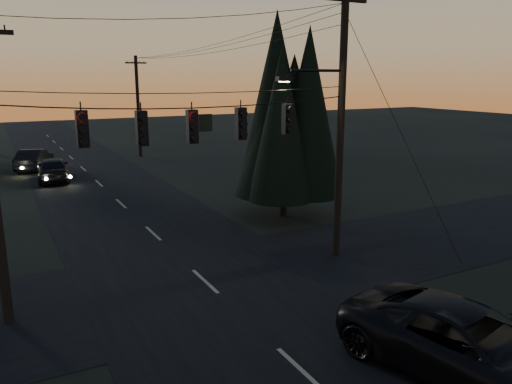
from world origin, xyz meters
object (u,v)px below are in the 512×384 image
sedan_oncoming_b (34,159)px  utility_pole_left (9,322)px  evergreen_right (284,116)px  suv_near (467,344)px  utility_pole_far_r (141,156)px  sedan_oncoming_a (53,169)px  utility_pole_right (336,255)px

sedan_oncoming_b → utility_pole_left: bearing=104.0°
evergreen_right → suv_near: evergreen_right is taller
utility_pole_left → evergreen_right: evergreen_right is taller
utility_pole_far_r → suv_near: size_ratio=1.43×
utility_pole_far_r → sedan_oncoming_a: size_ratio=1.79×
suv_near → sedan_oncoming_b: bearing=87.6°
utility_pole_right → suv_near: size_ratio=1.68×
utility_pole_right → sedan_oncoming_b: 26.77m
utility_pole_left → evergreen_right: bearing=24.8°
utility_pole_left → sedan_oncoming_a: utility_pole_left is taller
utility_pole_left → utility_pole_right: bearing=0.0°
utility_pole_right → sedan_oncoming_b: (-8.70, 25.31, 0.78)m
utility_pole_far_r → evergreen_right: size_ratio=0.97×
utility_pole_right → sedan_oncoming_b: size_ratio=2.12×
utility_pole_far_r → sedan_oncoming_b: 9.14m
suv_near → sedan_oncoming_b: (-6.40, 33.25, -0.05)m
utility_pole_left → evergreen_right: (12.61, 5.83, 4.97)m
suv_near → utility_pole_left: bearing=125.9°
utility_pole_left → sedan_oncoming_a: 20.60m
sedan_oncoming_a → utility_pole_left: bearing=86.1°
utility_pole_right → sedan_oncoming_a: utility_pole_right is taller
sedan_oncoming_b → utility_pole_right: bearing=129.3°
suv_near → sedan_oncoming_a: suv_near is taller
utility_pole_left → suv_near: size_ratio=1.43×
utility_pole_left → sedan_oncoming_b: bearing=83.7°
evergreen_right → utility_pole_far_r: bearing=92.9°
sedan_oncoming_b → suv_near: bearing=121.2°
utility_pole_right → utility_pole_far_r: 28.00m
utility_pole_left → utility_pole_far_r: bearing=67.7°
utility_pole_far_r → suv_near: utility_pole_far_r is taller
utility_pole_right → sedan_oncoming_b: bearing=109.0°
utility_pole_right → utility_pole_far_r: bearing=90.0°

